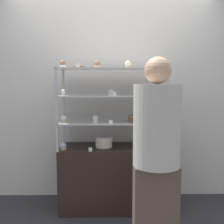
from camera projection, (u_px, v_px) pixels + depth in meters
The scene contains 26 objects.
ground_plane at pixel (112, 207), 3.07m from camera, with size 20.00×20.00×0.00m, color #2D2D33.
back_wall at pixel (111, 95), 3.30m from camera, with size 8.00×0.05×2.60m.
display_base at pixel (112, 177), 3.03m from camera, with size 1.18×0.47×0.73m.
display_riser_lower at pixel (112, 123), 2.96m from camera, with size 1.18×0.47×0.29m.
display_riser_middle at pixel (112, 97), 2.92m from camera, with size 1.18×0.47×0.29m.
display_riser_upper at pixel (112, 70), 2.89m from camera, with size 1.18×0.47×0.29m.
layer_cake_centerpiece at pixel (104, 142), 2.96m from camera, with size 0.19×0.19×0.12m.
sheet_cake_frosted at pixel (139, 119), 2.90m from camera, with size 0.23×0.16×0.06m.
cupcake_0 at pixel (63, 146), 2.85m from camera, with size 0.06×0.06×0.08m.
cupcake_1 at pixel (161, 145), 2.89m from camera, with size 0.06×0.06×0.08m.
price_tag_0 at pixel (90, 150), 2.77m from camera, with size 0.04×0.00×0.04m.
cupcake_2 at pixel (64, 119), 2.86m from camera, with size 0.06×0.06×0.08m.
cupcake_3 at pixel (95, 119), 2.87m from camera, with size 0.06×0.06×0.08m.
cupcake_4 at pixel (162, 119), 2.83m from camera, with size 0.06×0.06×0.08m.
price_tag_1 at pixel (111, 122), 2.74m from camera, with size 0.04×0.00×0.04m.
cupcake_5 at pixel (64, 92), 2.87m from camera, with size 0.06×0.06×0.07m.
cupcake_6 at pixel (111, 93), 2.80m from camera, with size 0.06×0.06×0.07m.
cupcake_7 at pixel (162, 93), 2.81m from camera, with size 0.06×0.06×0.07m.
price_tag_2 at pixel (114, 94), 2.71m from camera, with size 0.04×0.00×0.04m.
cupcake_8 at pixel (63, 64), 2.77m from camera, with size 0.06×0.06×0.08m.
cupcake_9 at pixel (97, 65), 2.82m from camera, with size 0.06×0.06×0.08m.
cupcake_10 at pixel (128, 64), 2.80m from camera, with size 0.06×0.06×0.08m.
cupcake_11 at pixel (160, 65), 2.85m from camera, with size 0.06×0.06×0.08m.
price_tag_3 at pixel (78, 65), 2.67m from camera, with size 0.04×0.00×0.04m.
donut_glazed at pixel (79, 67), 2.94m from camera, with size 0.13×0.13×0.03m.
customer_figure at pixel (156, 152), 2.16m from camera, with size 0.39×0.39×1.66m.
Camera 1 is at (-0.05, -2.92, 1.45)m, focal length 42.00 mm.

